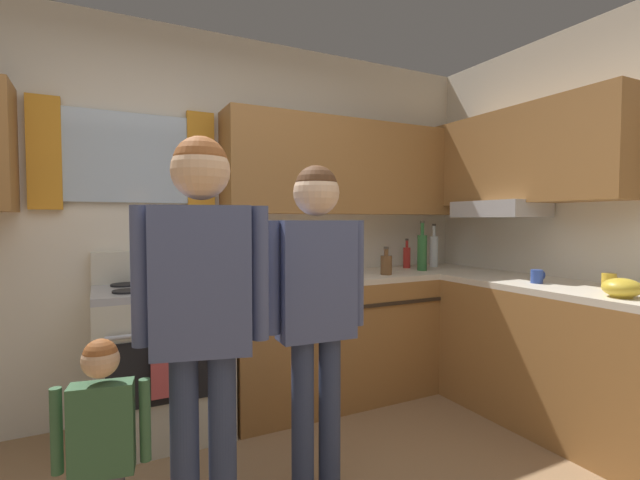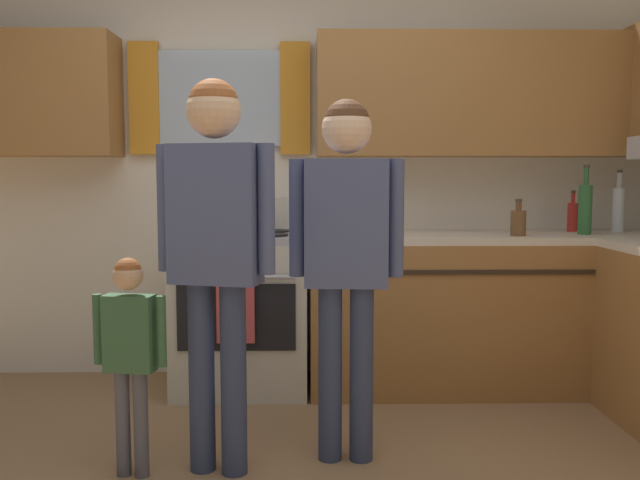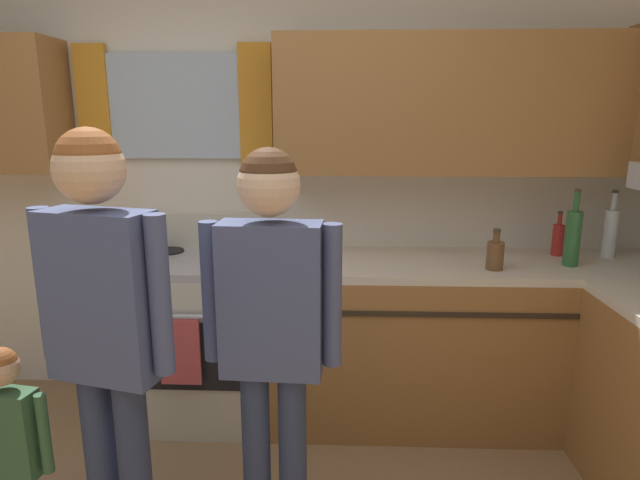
{
  "view_description": "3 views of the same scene",
  "coord_description": "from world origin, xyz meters",
  "px_view_note": "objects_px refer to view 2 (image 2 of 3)",
  "views": [
    {
      "loc": [
        -0.57,
        -1.25,
        1.3
      ],
      "look_at": [
        0.52,
        0.91,
        1.19
      ],
      "focal_mm": 24.75,
      "sensor_mm": 36.0,
      "label": 1
    },
    {
      "loc": [
        0.15,
        -2.26,
        1.22
      ],
      "look_at": [
        0.2,
        0.79,
        0.93
      ],
      "focal_mm": 37.35,
      "sensor_mm": 36.0,
      "label": 2
    },
    {
      "loc": [
        0.55,
        -1.19,
        1.64
      ],
      "look_at": [
        0.46,
        1.0,
        1.13
      ],
      "focal_mm": 29.82,
      "sensor_mm": 36.0,
      "label": 3
    }
  ],
  "objects_px": {
    "adult_in_plaid": "(346,237)",
    "stove_oven": "(242,308)",
    "bottle_squat_brown": "(518,222)",
    "small_child": "(130,341)",
    "adult_holding_child": "(215,229)",
    "bottle_tall_clear": "(618,208)",
    "bottle_wine_green": "(585,208)",
    "bottle_sauce_red": "(572,216)"
  },
  "relations": [
    {
      "from": "bottle_tall_clear",
      "to": "bottle_sauce_red",
      "type": "height_order",
      "value": "bottle_tall_clear"
    },
    {
      "from": "bottle_wine_green",
      "to": "adult_holding_child",
      "type": "height_order",
      "value": "adult_holding_child"
    },
    {
      "from": "bottle_sauce_red",
      "to": "adult_holding_child",
      "type": "height_order",
      "value": "adult_holding_child"
    },
    {
      "from": "adult_holding_child",
      "to": "small_child",
      "type": "height_order",
      "value": "adult_holding_child"
    },
    {
      "from": "bottle_tall_clear",
      "to": "adult_holding_child",
      "type": "bearing_deg",
      "value": -150.86
    },
    {
      "from": "small_child",
      "to": "bottle_wine_green",
      "type": "bearing_deg",
      "value": 25.65
    },
    {
      "from": "stove_oven",
      "to": "small_child",
      "type": "xyz_separation_m",
      "value": [
        -0.34,
        -1.16,
        0.1
      ]
    },
    {
      "from": "stove_oven",
      "to": "adult_holding_child",
      "type": "bearing_deg",
      "value": -89.51
    },
    {
      "from": "adult_in_plaid",
      "to": "small_child",
      "type": "bearing_deg",
      "value": -170.51
    },
    {
      "from": "bottle_tall_clear",
      "to": "adult_holding_child",
      "type": "relative_size",
      "value": 0.23
    },
    {
      "from": "stove_oven",
      "to": "adult_in_plaid",
      "type": "height_order",
      "value": "adult_in_plaid"
    },
    {
      "from": "adult_in_plaid",
      "to": "small_child",
      "type": "distance_m",
      "value": 0.98
    },
    {
      "from": "adult_in_plaid",
      "to": "stove_oven",
      "type": "bearing_deg",
      "value": 118.21
    },
    {
      "from": "bottle_wine_green",
      "to": "adult_holding_child",
      "type": "relative_size",
      "value": 0.24
    },
    {
      "from": "adult_in_plaid",
      "to": "bottle_wine_green",
      "type": "bearing_deg",
      "value": 34.06
    },
    {
      "from": "stove_oven",
      "to": "bottle_sauce_red",
      "type": "height_order",
      "value": "bottle_sauce_red"
    },
    {
      "from": "bottle_wine_green",
      "to": "bottle_tall_clear",
      "type": "bearing_deg",
      "value": 32.38
    },
    {
      "from": "adult_holding_child",
      "to": "bottle_tall_clear",
      "type": "bearing_deg",
      "value": 29.14
    },
    {
      "from": "bottle_tall_clear",
      "to": "bottle_sauce_red",
      "type": "distance_m",
      "value": 0.26
    },
    {
      "from": "bottle_wine_green",
      "to": "adult_holding_child",
      "type": "xyz_separation_m",
      "value": [
        -1.94,
        -1.06,
        -0.04
      ]
    },
    {
      "from": "stove_oven",
      "to": "bottle_wine_green",
      "type": "relative_size",
      "value": 2.79
    },
    {
      "from": "bottle_tall_clear",
      "to": "bottle_squat_brown",
      "type": "height_order",
      "value": "bottle_tall_clear"
    },
    {
      "from": "bottle_tall_clear",
      "to": "adult_holding_child",
      "type": "distance_m",
      "value": 2.54
    },
    {
      "from": "bottle_wine_green",
      "to": "small_child",
      "type": "bearing_deg",
      "value": -154.35
    },
    {
      "from": "small_child",
      "to": "bottle_sauce_red",
      "type": "bearing_deg",
      "value": 29.6
    },
    {
      "from": "bottle_sauce_red",
      "to": "adult_in_plaid",
      "type": "bearing_deg",
      "value": -140.77
    },
    {
      "from": "stove_oven",
      "to": "bottle_wine_green",
      "type": "height_order",
      "value": "bottle_wine_green"
    },
    {
      "from": "bottle_wine_green",
      "to": "small_child",
      "type": "xyz_separation_m",
      "value": [
        -2.29,
        -1.1,
        -0.49
      ]
    },
    {
      "from": "bottle_tall_clear",
      "to": "small_child",
      "type": "height_order",
      "value": "bottle_tall_clear"
    },
    {
      "from": "small_child",
      "to": "bottle_tall_clear",
      "type": "bearing_deg",
      "value": 26.4
    },
    {
      "from": "bottle_tall_clear",
      "to": "bottle_wine_green",
      "type": "distance_m",
      "value": 0.32
    },
    {
      "from": "bottle_sauce_red",
      "to": "small_child",
      "type": "height_order",
      "value": "bottle_sauce_red"
    },
    {
      "from": "bottle_tall_clear",
      "to": "small_child",
      "type": "relative_size",
      "value": 0.41
    },
    {
      "from": "bottle_wine_green",
      "to": "small_child",
      "type": "relative_size",
      "value": 0.44
    },
    {
      "from": "stove_oven",
      "to": "adult_holding_child",
      "type": "relative_size",
      "value": 0.68
    },
    {
      "from": "bottle_tall_clear",
      "to": "adult_holding_child",
      "type": "height_order",
      "value": "adult_holding_child"
    },
    {
      "from": "bottle_wine_green",
      "to": "adult_holding_child",
      "type": "distance_m",
      "value": 2.22
    },
    {
      "from": "stove_oven",
      "to": "bottle_squat_brown",
      "type": "height_order",
      "value": "bottle_squat_brown"
    },
    {
      "from": "adult_holding_child",
      "to": "adult_in_plaid",
      "type": "height_order",
      "value": "adult_holding_child"
    },
    {
      "from": "adult_holding_child",
      "to": "adult_in_plaid",
      "type": "distance_m",
      "value": 0.55
    },
    {
      "from": "bottle_sauce_red",
      "to": "bottle_wine_green",
      "type": "height_order",
      "value": "bottle_wine_green"
    },
    {
      "from": "bottle_squat_brown",
      "to": "small_child",
      "type": "xyz_separation_m",
      "value": [
        -1.88,
        -1.01,
        -0.41
      ]
    }
  ]
}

